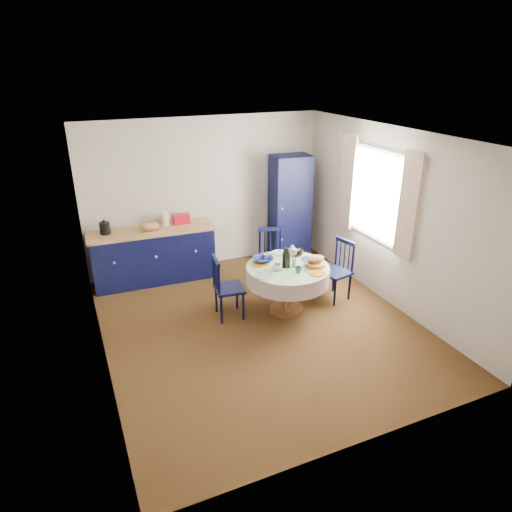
{
  "coord_description": "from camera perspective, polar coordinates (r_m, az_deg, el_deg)",
  "views": [
    {
      "loc": [
        -2.16,
        -4.82,
        3.3
      ],
      "look_at": [
        0.02,
        0.2,
        0.94
      ],
      "focal_mm": 32.0,
      "sensor_mm": 36.0,
      "label": 1
    }
  ],
  "objects": [
    {
      "name": "floor",
      "position": [
        6.23,
        0.57,
        -8.64
      ],
      "size": [
        4.5,
        4.5,
        0.0
      ],
      "primitive_type": "plane",
      "color": "black",
      "rests_on": "ground"
    },
    {
      "name": "wall_right",
      "position": [
        6.69,
        16.52,
        4.53
      ],
      "size": [
        0.02,
        4.5,
        2.5
      ],
      "primitive_type": "cube",
      "color": "beige",
      "rests_on": "floor"
    },
    {
      "name": "chair_far",
      "position": [
        7.11,
        2.0,
        -0.19
      ],
      "size": [
        0.49,
        0.47,
        0.91
      ],
      "rotation": [
        0.0,
        0.0,
        -0.23
      ],
      "color": "black",
      "rests_on": "floor"
    },
    {
      "name": "kitchen_counter",
      "position": [
        7.45,
        -12.71,
        0.26
      ],
      "size": [
        1.97,
        0.69,
        1.11
      ],
      "rotation": [
        0.0,
        0.0,
        -0.04
      ],
      "color": "black",
      "rests_on": "floor"
    },
    {
      "name": "mug_c",
      "position": [
        6.6,
        5.37,
        0.43
      ],
      "size": [
        0.13,
        0.13,
        0.1
      ],
      "primitive_type": "imported",
      "color": "black",
      "rests_on": "dining_table"
    },
    {
      "name": "mug_b",
      "position": [
        6.07,
        5.29,
        -1.74
      ],
      "size": [
        0.09,
        0.09,
        0.09
      ],
      "primitive_type": "imported",
      "color": "#285765",
      "rests_on": "dining_table"
    },
    {
      "name": "wall_back",
      "position": [
        7.67,
        -6.31,
        7.72
      ],
      "size": [
        4.0,
        0.02,
        2.5
      ],
      "primitive_type": "cube",
      "color": "beige",
      "rests_on": "floor"
    },
    {
      "name": "ceiling",
      "position": [
        5.34,
        0.68,
        14.74
      ],
      "size": [
        4.5,
        4.5,
        0.0
      ],
      "primitive_type": "plane",
      "rotation": [
        3.14,
        0.0,
        0.0
      ],
      "color": "white",
      "rests_on": "wall_back"
    },
    {
      "name": "window",
      "position": [
        6.8,
        14.89,
        7.44
      ],
      "size": [
        0.1,
        1.74,
        1.45
      ],
      "color": "white",
      "rests_on": "wall_right"
    },
    {
      "name": "mug_d",
      "position": [
        6.46,
        1.32,
        -0.04
      ],
      "size": [
        0.09,
        0.09,
        0.09
      ],
      "primitive_type": "imported",
      "color": "silver",
      "rests_on": "dining_table"
    },
    {
      "name": "wall_left",
      "position": [
        5.24,
        -19.78,
        -1.15
      ],
      "size": [
        0.02,
        4.5,
        2.5
      ],
      "primitive_type": "cube",
      "color": "beige",
      "rests_on": "floor"
    },
    {
      "name": "cobalt_bowl",
      "position": [
        6.39,
        0.93,
        -0.42
      ],
      "size": [
        0.28,
        0.28,
        0.07
      ],
      "primitive_type": "imported",
      "color": "navy",
      "rests_on": "dining_table"
    },
    {
      "name": "mug_a",
      "position": [
        6.13,
        2.73,
        -1.41
      ],
      "size": [
        0.11,
        0.11,
        0.09
      ],
      "primitive_type": "imported",
      "color": "silver",
      "rests_on": "dining_table"
    },
    {
      "name": "chair_right",
      "position": [
        6.81,
        10.12,
        -1.71
      ],
      "size": [
        0.47,
        0.48,
        0.9
      ],
      "rotation": [
        0.0,
        0.0,
        -1.34
      ],
      "color": "black",
      "rests_on": "floor"
    },
    {
      "name": "chair_left",
      "position": [
        6.23,
        -3.72,
        -3.91
      ],
      "size": [
        0.42,
        0.44,
        0.89
      ],
      "rotation": [
        0.0,
        0.0,
        1.46
      ],
      "color": "black",
      "rests_on": "floor"
    },
    {
      "name": "pantry_cabinet",
      "position": [
        7.97,
        4.26,
        5.93
      ],
      "size": [
        0.68,
        0.5,
        1.84
      ],
      "rotation": [
        0.0,
        0.0,
        -0.07
      ],
      "color": "black",
      "rests_on": "floor"
    },
    {
      "name": "dining_table",
      "position": [
        6.32,
        4.05,
        -2.25
      ],
      "size": [
        1.15,
        1.16,
        0.97
      ],
      "color": "brown",
      "rests_on": "floor"
    }
  ]
}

